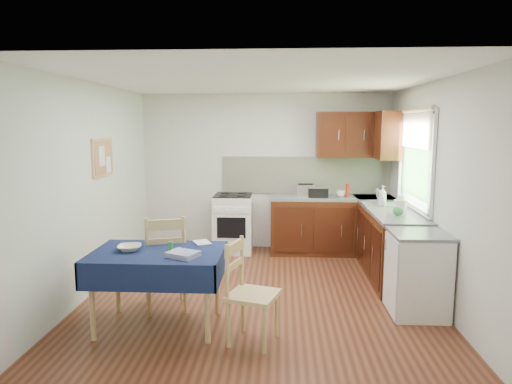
# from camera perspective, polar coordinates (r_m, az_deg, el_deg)

# --- Properties ---
(floor) EXTENTS (4.20, 4.20, 0.00)m
(floor) POSITION_cam_1_polar(r_m,az_deg,el_deg) (5.63, 0.43, -12.39)
(floor) COLOR #482113
(floor) RESTS_ON ground
(ceiling) EXTENTS (4.00, 4.20, 0.02)m
(ceiling) POSITION_cam_1_polar(r_m,az_deg,el_deg) (5.30, 0.46, 13.83)
(ceiling) COLOR white
(ceiling) RESTS_ON wall_back
(wall_back) EXTENTS (4.00, 0.02, 2.50)m
(wall_back) POSITION_cam_1_polar(r_m,az_deg,el_deg) (7.41, 1.20, 2.55)
(wall_back) COLOR silver
(wall_back) RESTS_ON ground
(wall_front) EXTENTS (4.00, 0.02, 2.50)m
(wall_front) POSITION_cam_1_polar(r_m,az_deg,el_deg) (3.26, -1.28, -4.79)
(wall_front) COLOR silver
(wall_front) RESTS_ON ground
(wall_left) EXTENTS (0.02, 4.20, 2.50)m
(wall_left) POSITION_cam_1_polar(r_m,az_deg,el_deg) (5.77, -19.81, 0.44)
(wall_left) COLOR silver
(wall_left) RESTS_ON ground
(wall_right) EXTENTS (0.02, 4.20, 2.50)m
(wall_right) POSITION_cam_1_polar(r_m,az_deg,el_deg) (5.60, 21.35, 0.13)
(wall_right) COLOR silver
(wall_right) RESTS_ON ground
(base_cabinets) EXTENTS (1.90, 2.30, 0.86)m
(base_cabinets) POSITION_cam_1_polar(r_m,az_deg,el_deg) (6.80, 12.50, -5.18)
(base_cabinets) COLOR #341309
(base_cabinets) RESTS_ON ground
(worktop_back) EXTENTS (1.90, 0.60, 0.04)m
(worktop_back) POSITION_cam_1_polar(r_m,az_deg,el_deg) (7.20, 9.50, -0.70)
(worktop_back) COLOR #5E5F63
(worktop_back) RESTS_ON base_cabinets
(worktop_right) EXTENTS (0.60, 1.70, 0.04)m
(worktop_right) POSITION_cam_1_polar(r_m,az_deg,el_deg) (6.19, 16.67, -2.39)
(worktop_right) COLOR #5E5F63
(worktop_right) RESTS_ON base_cabinets
(worktop_corner) EXTENTS (0.60, 0.60, 0.04)m
(worktop_corner) POSITION_cam_1_polar(r_m,az_deg,el_deg) (7.30, 14.58, -0.73)
(worktop_corner) COLOR #5E5F63
(worktop_corner) RESTS_ON base_cabinets
(splashback) EXTENTS (2.70, 0.02, 0.60)m
(splashback) POSITION_cam_1_polar(r_m,az_deg,el_deg) (7.40, 6.24, 2.11)
(splashback) COLOR white
(splashback) RESTS_ON wall_back
(upper_cabinets) EXTENTS (1.20, 0.85, 0.70)m
(upper_cabinets) POSITION_cam_1_polar(r_m,az_deg,el_deg) (7.18, 13.48, 6.95)
(upper_cabinets) COLOR #341309
(upper_cabinets) RESTS_ON wall_back
(stove) EXTENTS (0.60, 0.61, 0.92)m
(stove) POSITION_cam_1_polar(r_m,az_deg,el_deg) (7.26, -2.85, -3.89)
(stove) COLOR white
(stove) RESTS_ON ground
(window) EXTENTS (0.04, 1.48, 1.26)m
(window) POSITION_cam_1_polar(r_m,az_deg,el_deg) (6.22, 19.30, 4.70)
(window) COLOR #284E20
(window) RESTS_ON wall_right
(fridge) EXTENTS (0.58, 0.60, 0.89)m
(fridge) POSITION_cam_1_polar(r_m,az_deg,el_deg) (5.17, 19.59, -9.62)
(fridge) COLOR white
(fridge) RESTS_ON ground
(corkboard) EXTENTS (0.04, 0.62, 0.47)m
(corkboard) POSITION_cam_1_polar(r_m,az_deg,el_deg) (6.00, -18.61, 4.13)
(corkboard) COLOR tan
(corkboard) RESTS_ON wall_left
(dining_table) EXTENTS (1.28, 0.86, 0.77)m
(dining_table) POSITION_cam_1_polar(r_m,az_deg,el_deg) (4.62, -12.17, -8.50)
(dining_table) COLOR #0E1239
(dining_table) RESTS_ON ground
(chair_far) EXTENTS (0.59, 0.59, 1.05)m
(chair_far) POSITION_cam_1_polar(r_m,az_deg,el_deg) (5.06, -11.26, -8.33)
(chair_far) COLOR tan
(chair_far) RESTS_ON ground
(chair_near) EXTENTS (0.53, 0.53, 0.96)m
(chair_near) POSITION_cam_1_polar(r_m,az_deg,el_deg) (4.27, -0.99, -12.05)
(chair_near) COLOR tan
(chair_near) RESTS_ON ground
(toaster) EXTENTS (0.27, 0.17, 0.21)m
(toaster) POSITION_cam_1_polar(r_m,az_deg,el_deg) (7.10, 6.21, 0.18)
(toaster) COLOR silver
(toaster) RESTS_ON worktop_back
(sandwich_press) EXTENTS (0.30, 0.26, 0.18)m
(sandwich_press) POSITION_cam_1_polar(r_m,az_deg,el_deg) (7.10, 7.73, 0.09)
(sandwich_press) COLOR black
(sandwich_press) RESTS_ON worktop_back
(sauce_bottle) EXTENTS (0.05, 0.05, 0.21)m
(sauce_bottle) POSITION_cam_1_polar(r_m,az_deg,el_deg) (7.11, 11.33, 0.17)
(sauce_bottle) COLOR red
(sauce_bottle) RESTS_ON worktop_back
(yellow_packet) EXTENTS (0.11, 0.08, 0.14)m
(yellow_packet) POSITION_cam_1_polar(r_m,az_deg,el_deg) (7.26, 8.06, 0.14)
(yellow_packet) COLOR yellow
(yellow_packet) RESTS_ON worktop_back
(dish_rack) EXTENTS (0.46, 0.35, 0.22)m
(dish_rack) POSITION_cam_1_polar(r_m,az_deg,el_deg) (6.53, 15.26, -1.39)
(dish_rack) COLOR gray
(dish_rack) RESTS_ON worktop_right
(kettle) EXTENTS (0.15, 0.15, 0.26)m
(kettle) POSITION_cam_1_polar(r_m,az_deg,el_deg) (5.84, 17.61, -1.71)
(kettle) COLOR white
(kettle) RESTS_ON worktop_right
(cup) EXTENTS (0.15, 0.15, 0.10)m
(cup) POSITION_cam_1_polar(r_m,az_deg,el_deg) (7.14, 10.52, -0.22)
(cup) COLOR silver
(cup) RESTS_ON worktop_back
(soap_bottle_a) EXTENTS (0.15, 0.15, 0.28)m
(soap_bottle_a) POSITION_cam_1_polar(r_m,az_deg,el_deg) (6.41, 15.54, -0.51)
(soap_bottle_a) COLOR white
(soap_bottle_a) RESTS_ON worktop_right
(soap_bottle_b) EXTENTS (0.12, 0.12, 0.18)m
(soap_bottle_b) POSITION_cam_1_polar(r_m,az_deg,el_deg) (6.65, 15.48, -0.64)
(soap_bottle_b) COLOR blue
(soap_bottle_b) RESTS_ON worktop_right
(soap_bottle_c) EXTENTS (0.15, 0.15, 0.18)m
(soap_bottle_c) POSITION_cam_1_polar(r_m,az_deg,el_deg) (5.81, 17.41, -2.01)
(soap_bottle_c) COLOR green
(soap_bottle_c) RESTS_ON worktop_right
(plate_bowl) EXTENTS (0.27, 0.27, 0.06)m
(plate_bowl) POSITION_cam_1_polar(r_m,az_deg,el_deg) (4.67, -15.53, -6.75)
(plate_bowl) COLOR beige
(plate_bowl) RESTS_ON dining_table
(book) EXTENTS (0.23, 0.26, 0.02)m
(book) POSITION_cam_1_polar(r_m,az_deg,el_deg) (4.79, -7.62, -6.40)
(book) COLOR white
(book) RESTS_ON dining_table
(spice_jar) EXTENTS (0.04, 0.04, 0.09)m
(spice_jar) POSITION_cam_1_polar(r_m,az_deg,el_deg) (4.59, -10.62, -6.65)
(spice_jar) COLOR #268D31
(spice_jar) RESTS_ON dining_table
(tea_towel) EXTENTS (0.34, 0.31, 0.05)m
(tea_towel) POSITION_cam_1_polar(r_m,az_deg,el_deg) (4.35, -9.13, -7.69)
(tea_towel) COLOR navy
(tea_towel) RESTS_ON dining_table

